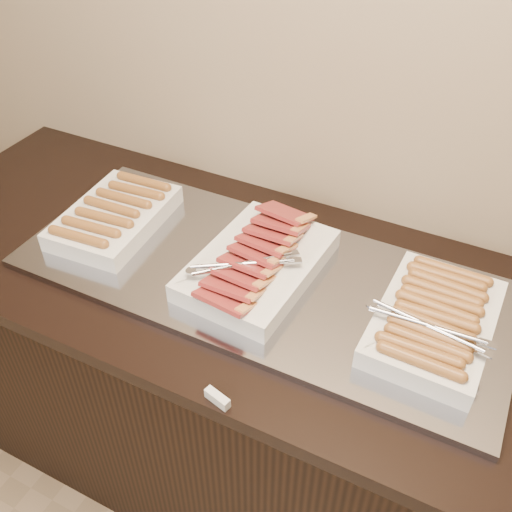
{
  "coord_description": "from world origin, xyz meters",
  "views": [
    {
      "loc": [
        0.46,
        1.2,
        1.85
      ],
      "look_at": [
        -0.01,
        2.13,
        0.97
      ],
      "focal_mm": 40.0,
      "sensor_mm": 36.0,
      "label": 1
    }
  ],
  "objects_px": {
    "warming_tray": "(260,276)",
    "dish_left": "(115,216)",
    "dish_center": "(257,263)",
    "counter": "(258,389)",
    "dish_right": "(434,321)"
  },
  "relations": [
    {
      "from": "warming_tray",
      "to": "dish_left",
      "type": "height_order",
      "value": "dish_left"
    },
    {
      "from": "warming_tray",
      "to": "dish_right",
      "type": "height_order",
      "value": "dish_right"
    },
    {
      "from": "dish_left",
      "to": "dish_center",
      "type": "height_order",
      "value": "dish_center"
    },
    {
      "from": "dish_left",
      "to": "warming_tray",
      "type": "bearing_deg",
      "value": -3.5
    },
    {
      "from": "counter",
      "to": "warming_tray",
      "type": "distance_m",
      "value": 0.46
    },
    {
      "from": "dish_left",
      "to": "dish_center",
      "type": "distance_m",
      "value": 0.43
    },
    {
      "from": "counter",
      "to": "dish_center",
      "type": "xyz_separation_m",
      "value": [
        -0.0,
        -0.0,
        0.5
      ]
    },
    {
      "from": "warming_tray",
      "to": "dish_left",
      "type": "relative_size",
      "value": 3.41
    },
    {
      "from": "warming_tray",
      "to": "dish_left",
      "type": "distance_m",
      "value": 0.44
    },
    {
      "from": "counter",
      "to": "dish_right",
      "type": "distance_m",
      "value": 0.66
    },
    {
      "from": "counter",
      "to": "warming_tray",
      "type": "xyz_separation_m",
      "value": [
        0.0,
        0.0,
        0.46
      ]
    },
    {
      "from": "counter",
      "to": "dish_right",
      "type": "xyz_separation_m",
      "value": [
        0.42,
        -0.0,
        0.5
      ]
    },
    {
      "from": "counter",
      "to": "dish_right",
      "type": "relative_size",
      "value": 5.7
    },
    {
      "from": "dish_center",
      "to": "dish_right",
      "type": "height_order",
      "value": "dish_center"
    },
    {
      "from": "warming_tray",
      "to": "dish_left",
      "type": "xyz_separation_m",
      "value": [
        -0.43,
        -0.0,
        0.04
      ]
    }
  ]
}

